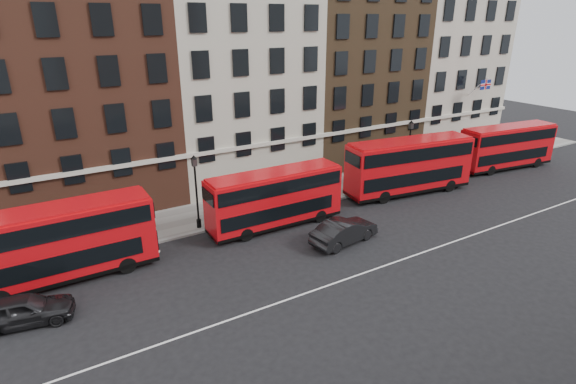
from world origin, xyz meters
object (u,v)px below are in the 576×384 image
bus_d (507,146)px  traffic_light (478,143)px  bus_a (54,243)px  bus_c (409,165)px  car_rear (23,310)px  bus_b (275,198)px  car_front (344,231)px

bus_d → traffic_light: bearing=143.8°
bus_a → bus_d: bus_a is taller
bus_c → car_rear: bearing=-165.7°
bus_c → traffic_light: size_ratio=3.48×
bus_b → bus_d: 26.12m
car_front → traffic_light: 22.43m
bus_d → traffic_light: (-1.93, 1.83, 0.14)m
bus_a → car_front: (16.75, -4.54, -1.58)m
bus_b → bus_a: bearing=-179.7°
car_rear → bus_d: bearing=-74.8°
car_rear → traffic_light: bearing=-72.0°
bus_c → traffic_light: bus_c is taller
bus_b → car_front: 5.49m
bus_a → car_rear: bus_a is taller
bus_d → traffic_light: bus_d is taller
bus_a → bus_b: 14.00m
bus_a → car_rear: (-1.95, -3.38, -1.61)m
traffic_light → bus_d: bearing=-43.5°
traffic_light → bus_a: bearing=-177.3°
bus_b → bus_d: (26.12, 0.00, 0.08)m
bus_d → traffic_light: size_ratio=3.19×
bus_c → car_rear: size_ratio=2.48×
bus_c → car_front: bus_c is taller
bus_a → car_front: bus_a is taller
bus_d → car_rear: size_ratio=2.27×
bus_c → car_rear: 29.12m
traffic_light → car_rear: bearing=-172.6°
bus_a → bus_b: (14.00, 0.00, -0.17)m
bus_c → bus_b: bearing=-172.4°
bus_a → bus_c: bearing=-0.3°
bus_b → car_front: size_ratio=2.00×
bus_b → bus_c: size_ratio=0.87×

